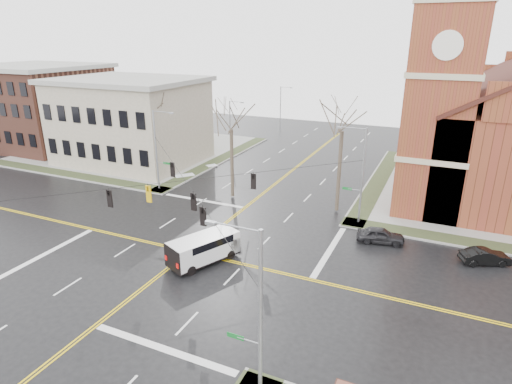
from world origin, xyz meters
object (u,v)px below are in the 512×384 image
at_px(signal_pole_ne, 361,173).
at_px(cargo_van, 206,246).
at_px(signal_pole_se, 257,313).
at_px(parked_car_a, 381,235).
at_px(tree_ne, 342,126).
at_px(parked_car_b, 485,257).
at_px(tree_nw_near, 231,125).
at_px(signal_pole_nw, 157,148).
at_px(streetlight_north_b, 281,107).
at_px(streetlight_north_a, 231,126).
at_px(tree_nw_far, 149,112).

height_order(signal_pole_ne, cargo_van, signal_pole_ne).
distance_m(signal_pole_se, parked_car_a, 20.38).
height_order(signal_pole_ne, parked_car_a, signal_pole_ne).
bearing_deg(tree_ne, parked_car_b, -23.17).
distance_m(cargo_van, tree_nw_near, 15.82).
xyz_separation_m(signal_pole_nw, parked_car_a, (25.35, -3.26, -4.27)).
bearing_deg(signal_pole_nw, streetlight_north_b, 88.95).
xyz_separation_m(signal_pole_ne, tree_nw_near, (-13.91, 1.27, 3.10)).
xyz_separation_m(streetlight_north_b, tree_nw_near, (8.06, -35.23, 3.58)).
xyz_separation_m(parked_car_a, tree_ne, (-5.16, 5.27, 8.09)).
distance_m(parked_car_b, tree_nw_near, 26.20).
height_order(streetlight_north_a, tree_ne, tree_ne).
xyz_separation_m(tree_nw_far, tree_nw_near, (11.65, -1.50, -0.26)).
relative_size(tree_nw_far, tree_ne, 0.95).
bearing_deg(tree_nw_far, cargo_van, -42.56).
xyz_separation_m(parked_car_a, tree_nw_near, (-16.62, 4.52, 7.37)).
distance_m(parked_car_a, tree_ne, 10.95).
bearing_deg(tree_ne, tree_nw_far, 178.12).
bearing_deg(signal_pole_ne, cargo_van, -127.00).
height_order(cargo_van, tree_nw_near, tree_nw_near).
bearing_deg(parked_car_b, signal_pole_ne, 47.32).
relative_size(signal_pole_ne, parked_car_a, 2.27).
bearing_deg(signal_pole_se, signal_pole_nw, 134.55).
relative_size(signal_pole_nw, streetlight_north_a, 1.12).
height_order(signal_pole_nw, streetlight_north_a, signal_pole_nw).
distance_m(parked_car_a, tree_nw_far, 29.90).
bearing_deg(streetlight_north_a, signal_pole_nw, -92.32).
height_order(signal_pole_se, streetlight_north_a, signal_pole_se).
distance_m(signal_pole_nw, parked_car_b, 33.84).
distance_m(cargo_van, tree_ne, 17.46).
bearing_deg(signal_pole_ne, signal_pole_nw, 180.00).
bearing_deg(tree_nw_far, signal_pole_se, -45.23).
xyz_separation_m(signal_pole_ne, tree_nw_far, (-25.56, 2.77, 3.36)).
height_order(signal_pole_nw, parked_car_b, signal_pole_nw).
bearing_deg(cargo_van, signal_pole_ne, 77.52).
bearing_deg(tree_nw_near, streetlight_north_b, 102.89).
bearing_deg(streetlight_north_b, tree_nw_near, -77.11).
bearing_deg(cargo_van, tree_nw_far, 161.96).
xyz_separation_m(signal_pole_nw, parked_car_b, (33.37, -3.63, -4.34)).
height_order(signal_pole_ne, streetlight_north_a, signal_pole_ne).
height_order(signal_pole_ne, signal_pole_se, same).
distance_m(signal_pole_se, tree_nw_near, 28.14).
xyz_separation_m(cargo_van, tree_nw_far, (-16.34, 15.01, 7.03)).
xyz_separation_m(streetlight_north_b, parked_car_b, (32.70, -40.13, -3.85)).
distance_m(streetlight_north_a, tree_ne, 24.69).
bearing_deg(streetlight_north_a, signal_pole_se, -60.91).
distance_m(signal_pole_ne, tree_ne, 4.96).
distance_m(signal_pole_ne, cargo_van, 15.76).
distance_m(streetlight_north_a, parked_car_b, 38.59).
height_order(streetlight_north_b, parked_car_b, streetlight_north_b).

